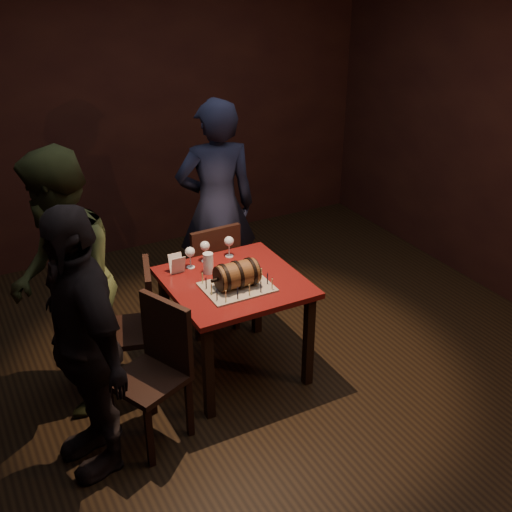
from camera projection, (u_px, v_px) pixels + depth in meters
name	position (u px, v px, depth m)	size (l,w,h in m)	color
room_shell	(251.00, 197.00, 4.01)	(5.04, 5.04, 2.80)	black
pub_table	(234.00, 294.00, 4.45)	(0.90, 0.90, 0.75)	#510D0E
cake_board	(237.00, 287.00, 4.29)	(0.45, 0.35, 0.01)	gray
barrel_cake	(237.00, 275.00, 4.25)	(0.33, 0.19, 0.19)	brown
birthday_candles	(237.00, 281.00, 4.27)	(0.40, 0.30, 0.09)	#F4ED92
wine_glass_left	(190.00, 253.00, 4.51)	(0.07, 0.07, 0.16)	silver
wine_glass_mid	(205.00, 247.00, 4.59)	(0.07, 0.07, 0.16)	silver
wine_glass_right	(229.00, 242.00, 4.66)	(0.07, 0.07, 0.16)	silver
pint_of_ale	(208.00, 264.00, 4.46)	(0.07, 0.07, 0.15)	silver
menu_card	(177.00, 264.00, 4.46)	(0.10, 0.05, 0.13)	white
chair_back	(211.00, 272.00, 4.98)	(0.41, 0.41, 0.93)	black
chair_left_rear	(136.00, 322.00, 4.34)	(0.50, 0.50, 0.93)	black
chair_left_front	(157.00, 364.00, 3.91)	(0.53, 0.53, 0.93)	black
person_back	(217.00, 208.00, 5.19)	(0.65, 0.43, 1.79)	black
person_left_rear	(64.00, 285.00, 4.05)	(0.86, 0.67, 1.77)	#323A1D
person_left_front	(83.00, 343.00, 3.56)	(0.98, 0.41, 1.67)	black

